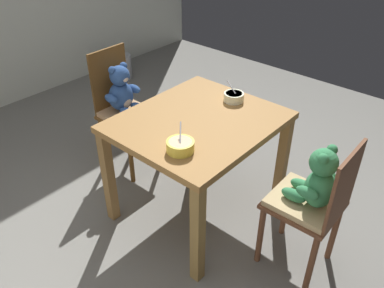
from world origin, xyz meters
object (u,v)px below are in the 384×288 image
(porridge_bowl_yellow_near_left, at_px, (180,146))
(teddy_chair_far_center, at_px, (123,101))
(teddy_chair_near_front, at_px, (314,193))
(porridge_bowl_cream_near_right, at_px, (234,97))
(dining_table, at_px, (198,134))
(metal_pail, at_px, (120,67))

(porridge_bowl_yellow_near_left, bearing_deg, teddy_chair_far_center, 68.13)
(teddy_chair_near_front, bearing_deg, porridge_bowl_cream_near_right, -22.21)
(dining_table, bearing_deg, teddy_chair_near_front, -86.67)
(porridge_bowl_yellow_near_left, bearing_deg, porridge_bowl_cream_near_right, 11.00)
(teddy_chair_near_front, distance_m, porridge_bowl_cream_near_right, 0.85)
(dining_table, distance_m, porridge_bowl_yellow_near_left, 0.38)
(dining_table, relative_size, teddy_chair_far_center, 1.04)
(metal_pail, bearing_deg, teddy_chair_far_center, -127.99)
(teddy_chair_near_front, bearing_deg, metal_pail, -21.18)
(metal_pail, bearing_deg, porridge_bowl_cream_near_right, -109.71)
(porridge_bowl_cream_near_right, bearing_deg, porridge_bowl_yellow_near_left, -169.00)
(porridge_bowl_cream_near_right, bearing_deg, teddy_chair_near_front, -111.10)
(porridge_bowl_yellow_near_left, bearing_deg, teddy_chair_near_front, -59.91)
(teddy_chair_far_center, distance_m, porridge_bowl_yellow_near_left, 1.03)
(teddy_chair_far_center, bearing_deg, teddy_chair_near_front, -0.39)
(teddy_chair_far_center, relative_size, porridge_bowl_cream_near_right, 6.67)
(porridge_bowl_cream_near_right, relative_size, porridge_bowl_yellow_near_left, 0.93)
(dining_table, relative_size, metal_pail, 3.51)
(teddy_chair_far_center, height_order, porridge_bowl_cream_near_right, teddy_chair_far_center)
(porridge_bowl_cream_near_right, relative_size, metal_pail, 0.51)
(teddy_chair_near_front, bearing_deg, porridge_bowl_yellow_near_left, 28.98)
(porridge_bowl_cream_near_right, bearing_deg, dining_table, 176.67)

